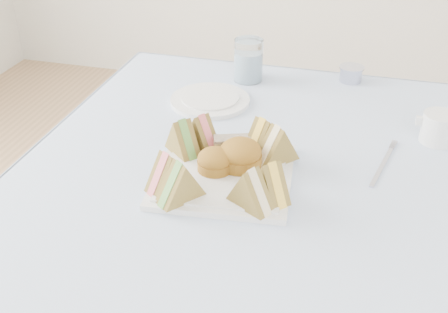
% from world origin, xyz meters
% --- Properties ---
extents(table, '(0.90, 0.90, 0.74)m').
position_xyz_m(table, '(0.00, 0.00, 0.37)').
color(table, brown).
rests_on(table, floor).
extents(tablecloth, '(1.02, 1.02, 0.01)m').
position_xyz_m(tablecloth, '(0.00, 0.00, 0.74)').
color(tablecloth, silver).
rests_on(tablecloth, table).
extents(serving_plate, '(0.29, 0.29, 0.01)m').
position_xyz_m(serving_plate, '(-0.08, -0.08, 0.75)').
color(serving_plate, silver).
rests_on(serving_plate, tablecloth).
extents(sandwich_fl_a, '(0.08, 0.09, 0.07)m').
position_xyz_m(sandwich_fl_a, '(-0.17, -0.16, 0.80)').
color(sandwich_fl_a, brown).
rests_on(sandwich_fl_a, serving_plate).
extents(sandwich_fl_b, '(0.09, 0.10, 0.08)m').
position_xyz_m(sandwich_fl_b, '(-0.14, -0.19, 0.80)').
color(sandwich_fl_b, brown).
rests_on(sandwich_fl_b, serving_plate).
extents(sandwich_fr_a, '(0.09, 0.09, 0.07)m').
position_xyz_m(sandwich_fr_a, '(0.02, -0.14, 0.79)').
color(sandwich_fr_a, brown).
rests_on(sandwich_fr_a, serving_plate).
extents(sandwich_fr_b, '(0.10, 0.08, 0.08)m').
position_xyz_m(sandwich_fr_b, '(-0.01, -0.17, 0.80)').
color(sandwich_fr_b, brown).
rests_on(sandwich_fr_b, serving_plate).
extents(sandwich_bl_a, '(0.09, 0.09, 0.08)m').
position_xyz_m(sandwich_bl_a, '(-0.19, -0.03, 0.80)').
color(sandwich_bl_a, brown).
rests_on(sandwich_bl_a, serving_plate).
extents(sandwich_bl_b, '(0.09, 0.08, 0.07)m').
position_xyz_m(sandwich_bl_b, '(-0.16, 0.01, 0.80)').
color(sandwich_bl_b, brown).
rests_on(sandwich_bl_b, serving_plate).
extents(sandwich_br_a, '(0.09, 0.09, 0.08)m').
position_xyz_m(sandwich_br_a, '(0.01, -0.01, 0.80)').
color(sandwich_br_a, brown).
rests_on(sandwich_br_a, serving_plate).
extents(sandwich_br_b, '(0.08, 0.09, 0.08)m').
position_xyz_m(sandwich_br_b, '(-0.03, 0.02, 0.80)').
color(sandwich_br_b, brown).
rests_on(sandwich_br_b, serving_plate).
extents(scone_left, '(0.07, 0.07, 0.05)m').
position_xyz_m(scone_left, '(-0.10, -0.08, 0.78)').
color(scone_left, olive).
rests_on(scone_left, serving_plate).
extents(scone_right, '(0.12, 0.12, 0.06)m').
position_xyz_m(scone_right, '(-0.06, -0.05, 0.79)').
color(scone_right, olive).
rests_on(scone_right, serving_plate).
extents(pastry_slice, '(0.08, 0.06, 0.04)m').
position_xyz_m(pastry_slice, '(-0.09, -0.00, 0.78)').
color(pastry_slice, beige).
rests_on(pastry_slice, serving_plate).
extents(side_plate, '(0.25, 0.25, 0.01)m').
position_xyz_m(side_plate, '(-0.21, 0.24, 0.75)').
color(side_plate, silver).
rests_on(side_plate, tablecloth).
extents(water_glass, '(0.09, 0.09, 0.11)m').
position_xyz_m(water_glass, '(-0.15, 0.40, 0.80)').
color(water_glass, white).
rests_on(water_glass, tablecloth).
extents(tea_strainer, '(0.07, 0.07, 0.04)m').
position_xyz_m(tea_strainer, '(0.12, 0.46, 0.76)').
color(tea_strainer, '#ADADC2').
rests_on(tea_strainer, tablecloth).
extents(fork, '(0.04, 0.16, 0.00)m').
position_xyz_m(fork, '(0.21, 0.04, 0.75)').
color(fork, '#ADADC2').
rests_on(fork, tablecloth).
extents(creamer_jug, '(0.08, 0.08, 0.07)m').
position_xyz_m(creamer_jug, '(0.33, 0.18, 0.78)').
color(creamer_jug, silver).
rests_on(creamer_jug, tablecloth).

